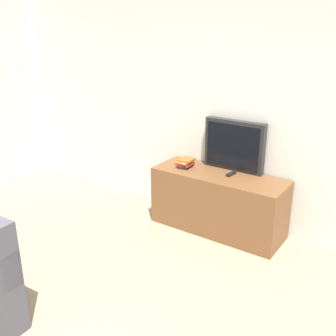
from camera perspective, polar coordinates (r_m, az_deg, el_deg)
name	(u,v)px	position (r m, az deg, el deg)	size (l,w,h in m)	color
wall_back	(219,106)	(4.32, 7.45, 8.95)	(9.00, 0.06, 2.60)	silver
tv_stand	(218,202)	(4.28, 7.27, -4.95)	(1.42, 0.51, 0.65)	brown
television	(234,146)	(4.23, 9.56, 3.24)	(0.67, 0.09, 0.54)	black
book_stack	(186,163)	(4.32, 2.56, 0.77)	(0.18, 0.21, 0.09)	black
remote_on_stand	(231,174)	(4.15, 9.16, -0.86)	(0.06, 0.15, 0.02)	black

